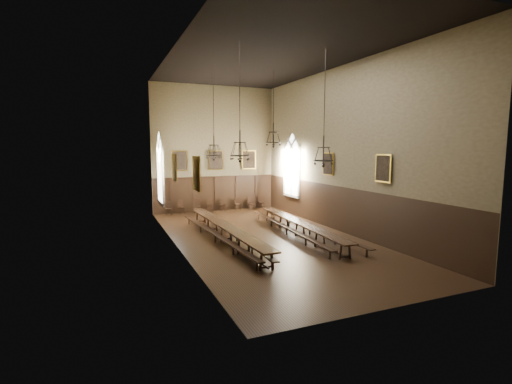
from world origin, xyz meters
TOP-DOWN VIEW (x-y plane):
  - floor at (0.00, 0.00)m, footprint 9.00×18.00m
  - ceiling at (0.00, 0.00)m, footprint 9.00×18.00m
  - wall_back at (0.00, 9.01)m, footprint 9.00×0.02m
  - wall_front at (0.00, -9.01)m, footprint 9.00×0.02m
  - wall_left at (-4.51, 0.00)m, footprint 0.02×18.00m
  - wall_right at (4.51, 0.00)m, footprint 0.02×18.00m
  - wainscot_panelling at (0.00, 0.00)m, footprint 9.00×18.00m
  - table_left at (-2.06, 0.20)m, footprint 0.93×10.50m
  - table_right at (1.91, -0.21)m, footprint 1.29×9.65m
  - bench_left_outer at (-2.62, 0.20)m, footprint 0.90×10.19m
  - bench_left_inner at (-1.56, 0.01)m, footprint 0.79×10.11m
  - bench_right_inner at (1.35, 0.24)m, footprint 0.93×9.79m
  - bench_right_outer at (2.52, -0.17)m, footprint 0.56×9.80m
  - chair_0 at (-3.48, 8.50)m, footprint 0.51×0.51m
  - chair_1 at (-2.61, 8.58)m, footprint 0.50×0.50m
  - chair_2 at (-1.51, 8.48)m, footprint 0.56×0.56m
  - chair_3 at (-0.55, 8.55)m, footprint 0.43×0.43m
  - chair_4 at (0.45, 8.60)m, footprint 0.44×0.44m
  - chair_5 at (1.56, 8.54)m, footprint 0.45×0.45m
  - chair_6 at (2.59, 8.50)m, footprint 0.42×0.42m
  - chair_7 at (3.50, 8.61)m, footprint 0.42×0.42m
  - chandelier_back_left at (-1.84, 2.86)m, footprint 0.87×0.87m
  - chandelier_back_right at (1.66, 2.60)m, footprint 0.91×0.91m
  - chandelier_front_left at (-2.17, -2.20)m, footprint 0.86×0.86m
  - chandelier_front_right at (1.76, -2.52)m, footprint 0.92×0.92m
  - portrait_back_0 at (-2.60, 8.88)m, footprint 1.10×0.12m
  - portrait_back_1 at (0.00, 8.88)m, footprint 1.10×0.12m
  - portrait_back_2 at (2.60, 8.88)m, footprint 1.10×0.12m
  - portrait_left_0 at (-4.38, 1.00)m, footprint 0.12×1.00m
  - portrait_left_1 at (-4.38, -3.50)m, footprint 0.12×1.00m
  - portrait_right_0 at (4.38, 1.00)m, footprint 0.12×1.00m
  - portrait_right_1 at (4.38, -3.50)m, footprint 0.12×1.00m
  - window_right at (4.43, 5.50)m, footprint 0.20×2.20m
  - window_left at (-4.43, 5.50)m, footprint 0.20×2.20m

SIDE VIEW (x-z plane):
  - floor at x=0.00m, z-range -0.02..0.00m
  - chair_6 at x=2.59m, z-range -0.18..0.72m
  - chair_0 at x=-3.48m, z-range -0.18..0.72m
  - chair_3 at x=-0.55m, z-range -0.18..0.73m
  - bench_right_inner at x=1.35m, z-range 0.06..0.50m
  - bench_right_outer at x=2.52m, z-range 0.06..0.50m
  - chair_4 at x=0.45m, z-range -0.19..0.75m
  - chair_5 at x=1.56m, z-range -0.19..0.75m
  - chair_7 at x=3.50m, z-range -0.19..0.76m
  - bench_left_inner at x=-1.56m, z-range 0.06..0.52m
  - chair_1 at x=-2.61m, z-range -0.19..0.77m
  - bench_left_outer at x=-2.62m, z-range 0.06..0.52m
  - chair_2 at x=-1.51m, z-range -0.20..0.80m
  - table_right at x=1.91m, z-range 0.00..0.75m
  - table_left at x=-2.06m, z-range 0.00..0.82m
  - wainscot_panelling at x=0.00m, z-range 0.00..2.50m
  - window_right at x=4.43m, z-range 1.10..5.70m
  - window_left at x=-4.43m, z-range 1.10..5.70m
  - portrait_back_0 at x=-2.60m, z-range 3.00..4.40m
  - portrait_back_1 at x=0.00m, z-range 3.00..4.40m
  - portrait_back_2 at x=2.60m, z-range 3.00..4.40m
  - portrait_left_0 at x=-4.38m, z-range 3.05..4.35m
  - portrait_left_1 at x=-4.38m, z-range 3.05..4.35m
  - portrait_right_0 at x=4.38m, z-range 3.05..4.35m
  - portrait_right_1 at x=4.38m, z-range 3.05..4.35m
  - chandelier_front_right at x=1.76m, z-range 1.82..6.92m
  - wall_back at x=0.00m, z-range 0.00..9.00m
  - wall_front at x=0.00m, z-range 0.00..9.00m
  - wall_left at x=-4.51m, z-range 0.00..9.00m
  - wall_right at x=4.51m, z-range 0.00..9.00m
  - chandelier_back_left at x=-1.84m, z-range 2.06..7.00m
  - chandelier_front_left at x=-2.17m, z-range 2.21..7.05m
  - chandelier_back_right at x=1.66m, z-range 3.08..7.31m
  - ceiling at x=0.00m, z-range 9.00..9.02m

